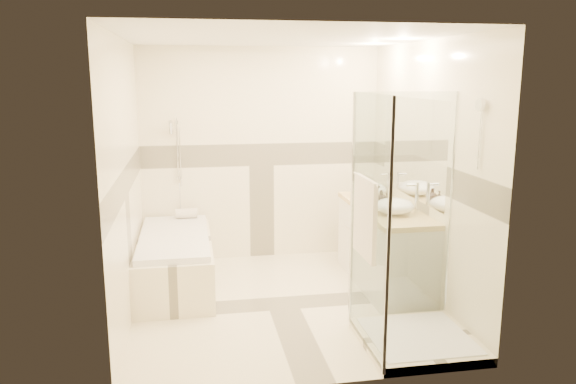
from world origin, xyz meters
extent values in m
cube|color=beige|center=(0.00, 0.00, -0.01)|extent=(2.80, 3.00, 0.01)
cube|color=white|center=(0.00, 0.00, 2.50)|extent=(2.80, 3.00, 0.01)
cube|color=#F5E8C4|center=(0.00, 1.50, 1.25)|extent=(2.80, 0.01, 2.50)
cube|color=#F5E8C4|center=(0.00, -1.50, 1.25)|extent=(2.80, 0.01, 2.50)
cube|color=#F5E8C4|center=(-1.40, 0.00, 1.25)|extent=(0.01, 3.00, 2.50)
cube|color=#F5E8C4|center=(1.40, 0.00, 1.25)|extent=(0.01, 3.00, 2.50)
cube|color=white|center=(1.39, 0.30, 1.45)|extent=(0.01, 1.60, 1.00)
cylinder|color=silver|center=(-0.97, 1.47, 1.35)|extent=(0.02, 0.02, 0.70)
cube|color=#F5E8C4|center=(-1.02, 0.65, 0.25)|extent=(0.75, 1.70, 0.50)
cube|color=white|center=(-1.02, 0.65, 0.53)|extent=(0.69, 1.60, 0.06)
ellipsoid|color=white|center=(-1.02, 0.65, 0.48)|extent=(0.56, 1.40, 0.16)
cube|color=white|center=(1.12, 0.30, 0.40)|extent=(0.55, 1.60, 0.80)
cylinder|color=silver|center=(0.83, -0.10, 0.55)|extent=(0.01, 0.24, 0.01)
cylinder|color=silver|center=(0.83, 0.70, 0.55)|extent=(0.01, 0.24, 0.01)
cube|color=#E8C87B|center=(1.12, 0.30, 0.83)|extent=(0.57, 1.62, 0.05)
cube|color=#F5E8C4|center=(0.95, -1.05, 0.04)|extent=(0.90, 0.90, 0.08)
cube|color=white|center=(0.95, -1.05, 0.09)|extent=(0.80, 0.80, 0.01)
cube|color=white|center=(0.51, -1.05, 1.04)|extent=(0.01, 0.90, 2.00)
cube|color=white|center=(0.95, -0.61, 1.04)|extent=(0.90, 0.01, 2.00)
cylinder|color=silver|center=(0.50, -1.50, 1.04)|extent=(0.03, 0.03, 2.00)
cylinder|color=silver|center=(0.50, -0.60, 1.04)|extent=(0.03, 0.03, 2.00)
cylinder|color=silver|center=(1.40, -0.60, 1.04)|extent=(0.03, 0.03, 2.00)
cylinder|color=silver|center=(1.36, -1.05, 1.95)|extent=(0.03, 0.10, 0.10)
cylinder|color=silver|center=(0.47, -1.05, 1.40)|extent=(0.02, 0.60, 0.02)
cube|color=white|center=(0.47, -1.05, 1.10)|extent=(0.04, 0.48, 0.62)
ellipsoid|color=white|center=(1.10, 0.80, 0.93)|extent=(0.40, 0.40, 0.16)
ellipsoid|color=white|center=(1.10, -0.01, 0.93)|extent=(0.38, 0.38, 0.15)
cylinder|color=silver|center=(1.33, 0.80, 0.98)|extent=(0.03, 0.03, 0.26)
cylinder|color=silver|center=(1.28, 0.80, 1.09)|extent=(0.09, 0.02, 0.02)
cylinder|color=silver|center=(1.33, -0.01, 1.00)|extent=(0.03, 0.03, 0.30)
cylinder|color=silver|center=(1.28, -0.01, 1.13)|extent=(0.11, 0.03, 0.03)
imported|color=black|center=(1.10, 0.22, 0.93)|extent=(0.08, 0.08, 0.16)
imported|color=black|center=(1.10, 0.38, 0.93)|extent=(0.13, 0.13, 0.16)
cube|color=white|center=(1.10, 1.02, 0.89)|extent=(0.18, 0.28, 0.08)
cylinder|color=white|center=(-0.90, 1.33, 0.62)|extent=(0.24, 0.11, 0.11)
camera|label=1|loc=(-0.83, -5.05, 2.16)|focal=35.00mm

